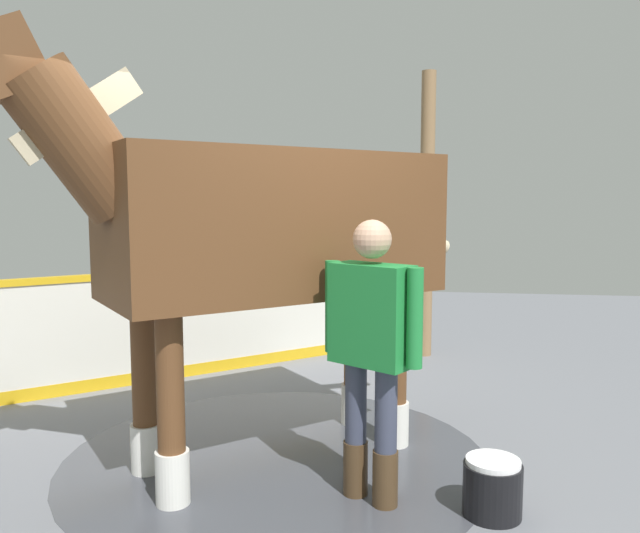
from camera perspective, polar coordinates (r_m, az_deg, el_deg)
name	(u,v)px	position (r m, az deg, el deg)	size (l,w,h in m)	color
ground_plane	(278,452)	(4.64, -3.86, -16.61)	(16.00, 16.00, 0.02)	slate
wet_patch	(277,457)	(4.53, -3.93, -16.98)	(2.93, 2.93, 0.00)	#42444C
barrier_wall	(169,329)	(6.39, -13.67, -5.56)	(3.48, 2.99, 1.10)	silver
roof_post_far	(427,216)	(7.14, 9.72, 4.56)	(0.16, 0.16, 3.19)	olive
horse	(260,229)	(4.12, -5.54, 3.42)	(2.83, 2.48, 2.73)	brown
handler	(371,342)	(3.65, 4.71, -6.85)	(0.58, 0.44, 1.67)	#47331E
wash_bucket	(492,488)	(3.86, 15.49, -18.90)	(0.33, 0.33, 0.33)	black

